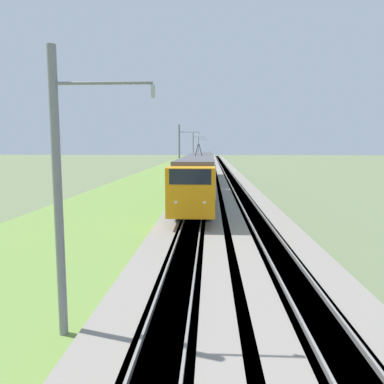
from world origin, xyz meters
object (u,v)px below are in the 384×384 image
object	(u,v)px
catenary_mast_mid	(180,155)
catenary_mast_distant	(199,149)
catenary_mast_far	(193,150)
passenger_train	(201,169)
catenary_mast_near	(60,193)

from	to	relation	value
catenary_mast_mid	catenary_mast_distant	world-z (taller)	catenary_mast_distant
catenary_mast_far	catenary_mast_distant	xyz separation A→B (m)	(36.13, 0.00, 0.05)
passenger_train	catenary_mast_distant	distance (m)	76.44
passenger_train	catenary_mast_far	world-z (taller)	catenary_mast_far
catenary_mast_distant	catenary_mast_near	bearing A→B (deg)	-180.00
catenary_mast_near	catenary_mast_distant	distance (m)	108.40
catenary_mast_far	passenger_train	bearing A→B (deg)	-176.27
catenary_mast_far	catenary_mast_near	bearing A→B (deg)	-180.00
catenary_mast_distant	catenary_mast_far	bearing A→B (deg)	-180.00
catenary_mast_near	catenary_mast_far	world-z (taller)	catenary_mast_far
passenger_train	catenary_mast_distant	world-z (taller)	catenary_mast_distant
catenary_mast_near	catenary_mast_far	bearing A→B (deg)	0.00
catenary_mast_far	catenary_mast_distant	size ratio (longest dim) A/B	0.99
passenger_train	catenary_mast_mid	distance (m)	5.10
catenary_mast_mid	catenary_mast_far	xyz separation A→B (m)	(36.13, 0.00, 0.13)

